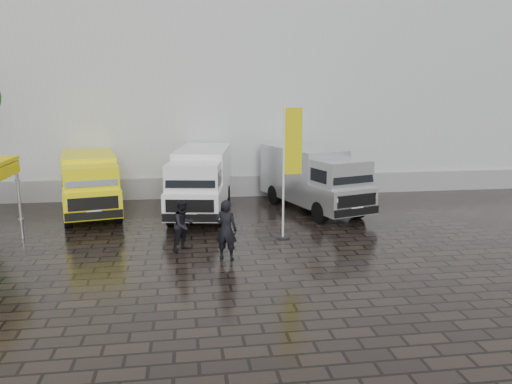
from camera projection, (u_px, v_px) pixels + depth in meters
ground at (290, 244)px, 16.73m from camera, size 120.00×120.00×0.00m
exhibition_hall at (269, 75)px, 31.33m from camera, size 44.00×16.00×12.00m
hall_plinth at (296, 185)px, 24.62m from camera, size 44.00×0.15×1.00m
van_yellow at (90, 185)px, 20.44m from camera, size 3.12×5.68×2.48m
van_white at (201, 183)px, 20.63m from camera, size 3.01×6.36×2.65m
van_silver at (313, 180)px, 21.23m from camera, size 3.76×6.41×2.64m
flagpole at (289, 164)px, 16.99m from camera, size 0.88×0.50×4.69m
wheelie_bin at (349, 184)px, 24.48m from camera, size 0.81×0.81×1.12m
person_front at (226, 230)px, 15.04m from camera, size 0.79×0.67×1.86m
person_tent at (184, 225)px, 15.94m from camera, size 1.02×1.00×1.66m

